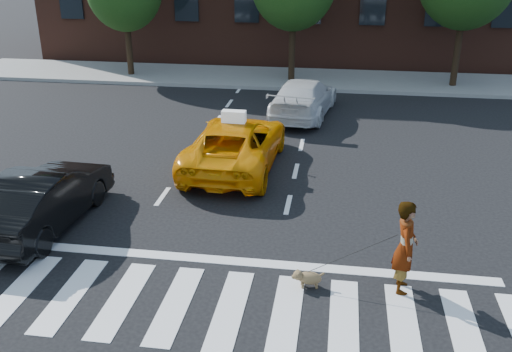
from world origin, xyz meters
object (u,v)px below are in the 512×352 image
(white_suv, at_px, (303,98))
(dog, at_px, (307,278))
(taxi, at_px, (236,144))
(black_sedan, at_px, (43,198))
(woman, at_px, (405,247))

(white_suv, xyz_separation_m, dog, (0.90, -11.11, -0.47))
(taxi, distance_m, black_sedan, 5.52)
(taxi, bearing_deg, woman, 128.63)
(black_sedan, relative_size, woman, 2.32)
(white_suv, bearing_deg, woman, 111.37)
(black_sedan, bearing_deg, taxi, -128.31)
(white_suv, relative_size, woman, 2.57)
(black_sedan, distance_m, white_suv, 10.81)
(taxi, xyz_separation_m, black_sedan, (-3.61, -4.17, -0.01))
(taxi, bearing_deg, dog, 114.62)
(taxi, distance_m, dog, 6.28)
(black_sedan, bearing_deg, dog, 167.72)
(taxi, height_order, dog, taxi)
(woman, bearing_deg, black_sedan, 81.11)
(black_sedan, distance_m, woman, 7.90)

